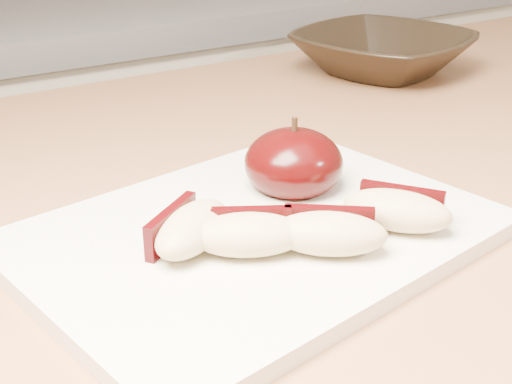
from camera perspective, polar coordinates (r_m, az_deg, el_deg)
back_cabinet at (r=1.36m, az=-16.13°, el=-5.19°), size 2.40×0.62×0.94m
cutting_board at (r=0.48m, az=-0.00°, el=-3.39°), size 0.34×0.27×0.01m
apple_half at (r=0.53m, az=3.03°, el=2.31°), size 0.09×0.09×0.06m
apple_wedge_a at (r=0.45m, az=-5.30°, el=-2.90°), size 0.08×0.07×0.03m
apple_wedge_b at (r=0.44m, az=-0.67°, el=-3.34°), size 0.08×0.07×0.03m
apple_wedge_c at (r=0.44m, az=5.86°, el=-3.24°), size 0.08×0.07×0.03m
apple_wedge_d at (r=0.48m, az=11.25°, el=-1.38°), size 0.07×0.08×0.03m
bowl at (r=0.88m, az=10.07°, el=10.92°), size 0.25×0.25×0.05m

